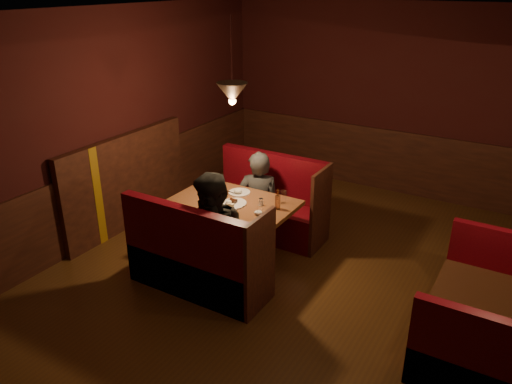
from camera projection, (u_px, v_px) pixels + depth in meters
The scene contains 9 objects.
room at pixel (289, 207), 5.07m from camera, with size 6.02×7.02×2.92m.
main_table at pixel (236, 215), 5.95m from camera, with size 1.44×0.87×1.01m.
main_bench_far at pixel (270, 209), 6.68m from camera, with size 1.58×0.57×1.08m.
main_bench_near at pixel (196, 264), 5.39m from camera, with size 1.58×0.57×1.08m.
second_table at pixel (499, 308), 4.47m from camera, with size 1.11×0.71×0.62m.
second_bench_far at pixel (507, 290), 5.06m from camera, with size 1.22×0.46×0.87m.
second_bench_near at pixel (488, 371), 4.01m from camera, with size 1.22×0.46×0.87m.
diner_a at pixel (259, 184), 6.35m from camera, with size 0.57×0.37×1.56m, color #2E2E2E.
diner_b at pixel (215, 219), 5.27m from camera, with size 0.82×0.64×1.69m, color black.
Camera 1 is at (1.79, -4.07, 3.20)m, focal length 35.00 mm.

